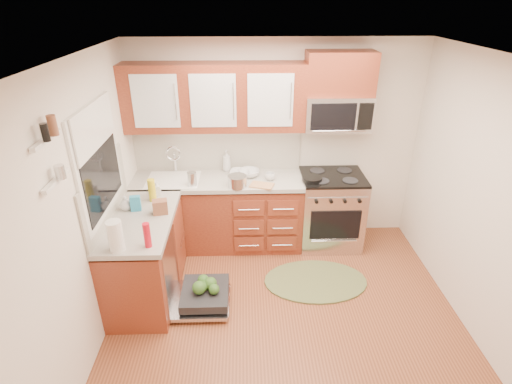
{
  "coord_description": "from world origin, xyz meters",
  "views": [
    {
      "loc": [
        -0.39,
        -2.94,
        2.94
      ],
      "look_at": [
        -0.27,
        0.85,
        1.03
      ],
      "focal_mm": 28.0,
      "sensor_mm": 36.0,
      "label": 1
    }
  ],
  "objects_px": {
    "upper_cabinets": "(214,97)",
    "cutting_board": "(262,185)",
    "paper_towel_roll": "(115,236)",
    "range": "(330,210)",
    "stock_pot": "(237,181)",
    "skillet": "(312,179)",
    "rug": "(315,281)",
    "bowl_a": "(240,173)",
    "sink": "(174,189)",
    "cup": "(270,176)",
    "dishwasher": "(202,297)",
    "bowl_b": "(249,173)",
    "microwave": "(337,112)"
  },
  "relations": [
    {
      "from": "paper_towel_roll",
      "to": "upper_cabinets",
      "type": "bearing_deg",
      "value": 63.89
    },
    {
      "from": "upper_cabinets",
      "to": "dishwasher",
      "type": "relative_size",
      "value": 2.93
    },
    {
      "from": "upper_cabinets",
      "to": "bowl_b",
      "type": "xyz_separation_m",
      "value": [
        0.39,
        -0.07,
        -0.91
      ]
    },
    {
      "from": "paper_towel_roll",
      "to": "sink",
      "type": "bearing_deg",
      "value": 79.89
    },
    {
      "from": "rug",
      "to": "stock_pot",
      "type": "xyz_separation_m",
      "value": [
        -0.87,
        0.6,
        0.98
      ]
    },
    {
      "from": "sink",
      "to": "rug",
      "type": "relative_size",
      "value": 0.53
    },
    {
      "from": "skillet",
      "to": "bowl_a",
      "type": "distance_m",
      "value": 0.89
    },
    {
      "from": "upper_cabinets",
      "to": "rug",
      "type": "bearing_deg",
      "value": -40.44
    },
    {
      "from": "cutting_board",
      "to": "bowl_a",
      "type": "distance_m",
      "value": 0.41
    },
    {
      "from": "skillet",
      "to": "bowl_a",
      "type": "bearing_deg",
      "value": 164.84
    },
    {
      "from": "stock_pot",
      "to": "bowl_b",
      "type": "relative_size",
      "value": 0.88
    },
    {
      "from": "dishwasher",
      "to": "range",
      "type": "bearing_deg",
      "value": 36.27
    },
    {
      "from": "range",
      "to": "cup",
      "type": "distance_m",
      "value": 0.92
    },
    {
      "from": "upper_cabinets",
      "to": "cutting_board",
      "type": "height_order",
      "value": "upper_cabinets"
    },
    {
      "from": "dishwasher",
      "to": "paper_towel_roll",
      "type": "height_order",
      "value": "paper_towel_roll"
    },
    {
      "from": "skillet",
      "to": "cutting_board",
      "type": "distance_m",
      "value": 0.6
    },
    {
      "from": "microwave",
      "to": "sink",
      "type": "xyz_separation_m",
      "value": [
        -1.93,
        -0.13,
        -0.9
      ]
    },
    {
      "from": "rug",
      "to": "bowl_a",
      "type": "bearing_deg",
      "value": 132.9
    },
    {
      "from": "skillet",
      "to": "cutting_board",
      "type": "xyz_separation_m",
      "value": [
        -0.6,
        -0.08,
        -0.04
      ]
    },
    {
      "from": "rug",
      "to": "stock_pot",
      "type": "distance_m",
      "value": 1.44
    },
    {
      "from": "cutting_board",
      "to": "bowl_b",
      "type": "bearing_deg",
      "value": 116.12
    },
    {
      "from": "range",
      "to": "dishwasher",
      "type": "xyz_separation_m",
      "value": [
        -1.54,
        -1.13,
        -0.38
      ]
    },
    {
      "from": "dishwasher",
      "to": "cutting_board",
      "type": "xyz_separation_m",
      "value": [
        0.66,
        0.92,
        0.83
      ]
    },
    {
      "from": "range",
      "to": "cutting_board",
      "type": "height_order",
      "value": "range"
    },
    {
      "from": "microwave",
      "to": "paper_towel_roll",
      "type": "relative_size",
      "value": 2.66
    },
    {
      "from": "cup",
      "to": "dishwasher",
      "type": "bearing_deg",
      "value": -125.37
    },
    {
      "from": "microwave",
      "to": "cup",
      "type": "bearing_deg",
      "value": -167.83
    },
    {
      "from": "stock_pot",
      "to": "bowl_b",
      "type": "distance_m",
      "value": 0.32
    },
    {
      "from": "skillet",
      "to": "upper_cabinets",
      "type": "bearing_deg",
      "value": 166.45
    },
    {
      "from": "range",
      "to": "cutting_board",
      "type": "xyz_separation_m",
      "value": [
        -0.88,
        -0.21,
        0.46
      ]
    },
    {
      "from": "cutting_board",
      "to": "dishwasher",
      "type": "bearing_deg",
      "value": -125.81
    },
    {
      "from": "upper_cabinets",
      "to": "cutting_board",
      "type": "distance_m",
      "value": 1.14
    },
    {
      "from": "dishwasher",
      "to": "stock_pot",
      "type": "bearing_deg",
      "value": 67.51
    },
    {
      "from": "paper_towel_roll",
      "to": "range",
      "type": "bearing_deg",
      "value": 33.55
    },
    {
      "from": "skillet",
      "to": "sink",
      "type": "bearing_deg",
      "value": 175.97
    },
    {
      "from": "stock_pot",
      "to": "range",
      "type": "bearing_deg",
      "value": 10.27
    },
    {
      "from": "range",
      "to": "skillet",
      "type": "height_order",
      "value": "skillet"
    },
    {
      "from": "microwave",
      "to": "skillet",
      "type": "height_order",
      "value": "microwave"
    },
    {
      "from": "upper_cabinets",
      "to": "cutting_board",
      "type": "bearing_deg",
      "value": -33.88
    },
    {
      "from": "sink",
      "to": "paper_towel_roll",
      "type": "height_order",
      "value": "paper_towel_roll"
    },
    {
      "from": "bowl_a",
      "to": "cup",
      "type": "bearing_deg",
      "value": -22.59
    },
    {
      "from": "skillet",
      "to": "cutting_board",
      "type": "bearing_deg",
      "value": -171.99
    },
    {
      "from": "skillet",
      "to": "dishwasher",
      "type": "bearing_deg",
      "value": -141.45
    },
    {
      "from": "dishwasher",
      "to": "skillet",
      "type": "distance_m",
      "value": 1.83
    },
    {
      "from": "cutting_board",
      "to": "cup",
      "type": "height_order",
      "value": "cup"
    },
    {
      "from": "sink",
      "to": "dishwasher",
      "type": "xyz_separation_m",
      "value": [
        0.39,
        -1.12,
        -0.7
      ]
    },
    {
      "from": "rug",
      "to": "skillet",
      "type": "height_order",
      "value": "skillet"
    },
    {
      "from": "stock_pot",
      "to": "cup",
      "type": "xyz_separation_m",
      "value": [
        0.39,
        0.16,
        -0.02
      ]
    },
    {
      "from": "sink",
      "to": "skillet",
      "type": "distance_m",
      "value": 1.66
    },
    {
      "from": "cutting_board",
      "to": "bowl_b",
      "type": "height_order",
      "value": "bowl_b"
    }
  ]
}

